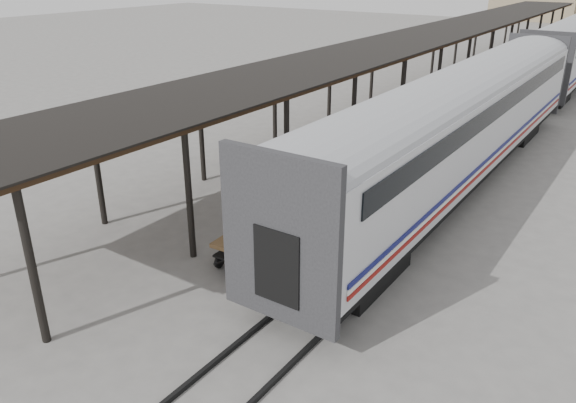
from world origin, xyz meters
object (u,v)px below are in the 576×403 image
Objects in this scene: baggage_cart at (252,239)px; porter at (244,218)px; pedestrian at (395,113)px; luggage_tug at (440,97)px.

porter is at bearing -71.98° from baggage_cart.
porter is 16.27m from pedestrian.
porter is at bearing -87.30° from luggage_tug.
pedestrian is at bearing -0.59° from porter.
porter is (2.53, -22.37, 1.08)m from luggage_tug.
pedestrian is (-0.10, -6.33, 0.31)m from luggage_tug.
pedestrian reaches higher than luggage_tug.
luggage_tug is at bearing 92.97° from baggage_cart.
luggage_tug is at bearing -3.45° from porter.
pedestrian is (-2.63, 16.04, -0.77)m from porter.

